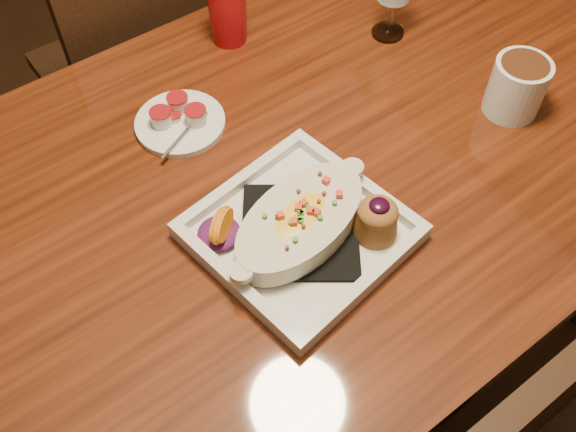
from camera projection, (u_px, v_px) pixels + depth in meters
floor at (299, 349)px, 1.67m from camera, size 7.00×7.00×0.00m
table at (305, 195)px, 1.15m from camera, size 1.50×0.90×0.75m
chair_far at (146, 69)px, 1.56m from camera, size 0.42×0.42×0.93m
plate at (305, 225)px, 0.95m from camera, size 0.32×0.32×0.08m
coffee_mug at (519, 84)px, 1.10m from camera, size 0.13×0.10×0.10m
saucer at (180, 121)px, 1.10m from camera, size 0.16×0.16×0.11m
creamer_loose at (173, 118)px, 1.11m from camera, size 0.03×0.03×0.02m
red_tumbler at (228, 11)px, 1.20m from camera, size 0.08×0.08×0.13m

